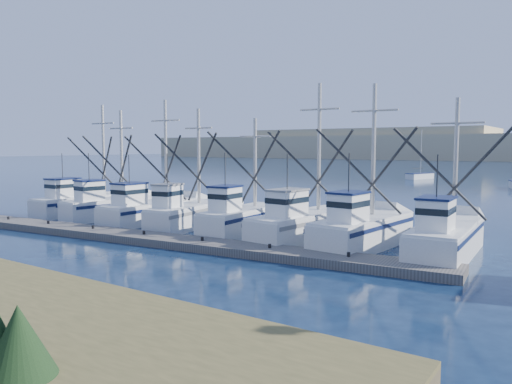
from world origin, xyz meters
TOP-DOWN VIEW (x-y plane):
  - ground at (0.00, 0.00)m, footprint 500.00×500.00m
  - floating_dock at (-5.94, 5.93)m, footprint 31.92×5.24m
  - trawler_fleet at (-5.63, 11.02)m, footprint 30.55×9.30m
  - sailboat_far at (-10.01, 69.89)m, footprint 3.25×6.06m

SIDE VIEW (x-z plane):
  - ground at x=0.00m, z-range 0.00..0.00m
  - floating_dock at x=-5.94m, z-range 0.00..0.42m
  - sailboat_far at x=-10.01m, z-range -3.55..4.55m
  - trawler_fleet at x=-5.63m, z-range -3.59..5.51m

